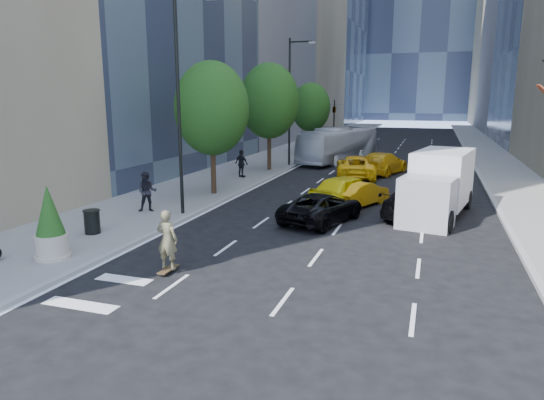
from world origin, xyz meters
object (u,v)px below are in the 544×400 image
(skateboarder, at_px, (167,244))
(city_bus, at_px, (339,145))
(trash_can, at_px, (92,222))
(black_sedan_mercedes, at_px, (418,202))
(black_sedan_lincoln, at_px, (322,208))
(box_truck, at_px, (438,184))
(planter_shrub, at_px, (50,224))

(skateboarder, bearing_deg, city_bus, -90.21)
(skateboarder, distance_m, trash_can, 5.73)
(skateboarder, bearing_deg, black_sedan_mercedes, -125.75)
(city_bus, xyz_separation_m, trash_can, (-5.05, -26.64, -0.90))
(black_sedan_mercedes, height_order, trash_can, black_sedan_mercedes)
(skateboarder, distance_m, black_sedan_lincoln, 8.66)
(skateboarder, relative_size, box_truck, 0.29)
(city_bus, xyz_separation_m, box_truck, (8.26, -18.46, 0.04))
(city_bus, bearing_deg, skateboarder, -74.14)
(skateboarder, relative_size, planter_shrub, 0.77)
(black_sedan_mercedes, relative_size, planter_shrub, 2.02)
(black_sedan_mercedes, height_order, box_truck, box_truck)
(trash_can, bearing_deg, black_sedan_mercedes, 31.70)
(city_bus, xyz_separation_m, planter_shrub, (-4.30, -29.66, -0.15))
(box_truck, relative_size, trash_can, 7.21)
(trash_can, bearing_deg, planter_shrub, -76.07)
(planter_shrub, bearing_deg, box_truck, 41.75)
(black_sedan_lincoln, height_order, planter_shrub, planter_shrub)
(skateboarder, bearing_deg, box_truck, -127.48)
(black_sedan_lincoln, distance_m, black_sedan_mercedes, 4.74)
(planter_shrub, bearing_deg, trash_can, 103.93)
(black_sedan_mercedes, bearing_deg, planter_shrub, 60.60)
(trash_can, bearing_deg, city_bus, 79.26)
(black_sedan_mercedes, xyz_separation_m, trash_can, (-12.45, -7.69, -0.13))
(planter_shrub, bearing_deg, black_sedan_lincoln, 47.76)
(black_sedan_mercedes, bearing_deg, city_bus, -50.55)
(black_sedan_lincoln, bearing_deg, city_bus, -64.32)
(black_sedan_mercedes, bearing_deg, box_truck, -132.13)
(black_sedan_lincoln, distance_m, planter_shrub, 11.31)
(city_bus, bearing_deg, planter_shrub, -82.39)
(planter_shrub, bearing_deg, black_sedan_mercedes, 42.49)
(black_sedan_lincoln, relative_size, planter_shrub, 1.89)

